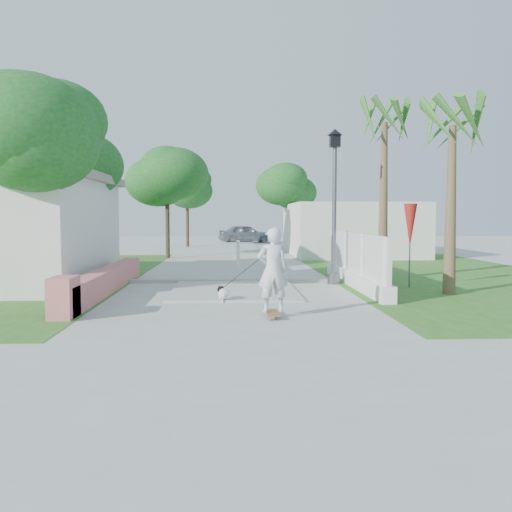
{
  "coord_description": "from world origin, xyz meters",
  "views": [
    {
      "loc": [
        -0.12,
        -10.79,
        1.96
      ],
      "look_at": [
        0.46,
        1.47,
        1.1
      ],
      "focal_mm": 40.0,
      "sensor_mm": 36.0,
      "label": 1
    }
  ],
  "objects": [
    {
      "name": "dog",
      "position": [
        -0.26,
        2.12,
        0.2
      ],
      "size": [
        0.37,
        0.52,
        0.38
      ],
      "rotation": [
        0.0,
        0.0,
        0.36
      ],
      "color": "silver",
      "rests_on": "ground"
    },
    {
      "name": "ground",
      "position": [
        0.0,
        0.0,
        0.0
      ],
      "size": [
        90.0,
        90.0,
        0.0
      ],
      "primitive_type": "plane",
      "color": "#B7B7B2",
      "rests_on": "ground"
    },
    {
      "name": "skateboarder",
      "position": [
        0.25,
        0.98,
        0.75
      ],
      "size": [
        1.29,
        2.6,
        1.74
      ],
      "rotation": [
        0.0,
        0.0,
        3.25
      ],
      "color": "olive",
      "rests_on": "ground"
    },
    {
      "name": "building_right",
      "position": [
        6.0,
        18.0,
        1.3
      ],
      "size": [
        6.0,
        8.0,
        2.6
      ],
      "primitive_type": "cube",
      "color": "silver",
      "rests_on": "ground"
    },
    {
      "name": "path_strip",
      "position": [
        0.0,
        20.0,
        0.03
      ],
      "size": [
        3.2,
        36.0,
        0.06
      ],
      "primitive_type": "cube",
      "color": "#B7B7B2",
      "rests_on": "ground"
    },
    {
      "name": "curb",
      "position": [
        0.0,
        6.0,
        0.05
      ],
      "size": [
        6.5,
        0.25,
        0.1
      ],
      "primitive_type": "cube",
      "color": "#999993",
      "rests_on": "ground"
    },
    {
      "name": "lattice_fence",
      "position": [
        3.4,
        5.0,
        0.54
      ],
      "size": [
        0.35,
        7.0,
        1.5
      ],
      "color": "white",
      "rests_on": "ground"
    },
    {
      "name": "bollard",
      "position": [
        0.2,
        10.0,
        0.58
      ],
      "size": [
        0.14,
        0.14,
        1.09
      ],
      "color": "white",
      "rests_on": "ground"
    },
    {
      "name": "parked_car",
      "position": [
        1.1,
        31.52,
        0.67
      ],
      "size": [
        4.17,
        2.31,
        1.34
      ],
      "primitive_type": "imported",
      "rotation": [
        0.0,
        0.0,
        1.76
      ],
      "color": "#9B9EA2",
      "rests_on": "ground"
    },
    {
      "name": "grass_left",
      "position": [
        -7.0,
        8.0,
        0.01
      ],
      "size": [
        8.0,
        20.0,
        0.01
      ],
      "primitive_type": "cube",
      "color": "#2C6820",
      "rests_on": "ground"
    },
    {
      "name": "tree_left_mid",
      "position": [
        -5.48,
        8.48,
        3.5
      ],
      "size": [
        3.2,
        3.2,
        4.85
      ],
      "color": "#4C3826",
      "rests_on": "ground"
    },
    {
      "name": "tree_path_right",
      "position": [
        3.22,
        19.98,
        3.49
      ],
      "size": [
        3.0,
        3.0,
        4.79
      ],
      "color": "#4C3826",
      "rests_on": "ground"
    },
    {
      "name": "street_lamp",
      "position": [
        2.9,
        5.5,
        2.43
      ],
      "size": [
        0.44,
        0.44,
        4.44
      ],
      "color": "#59595E",
      "rests_on": "ground"
    },
    {
      "name": "patio_umbrella",
      "position": [
        4.8,
        4.5,
        1.69
      ],
      "size": [
        0.36,
        0.36,
        2.3
      ],
      "color": "#59595E",
      "rests_on": "ground"
    },
    {
      "name": "palm_near",
      "position": [
        5.4,
        3.2,
        3.95
      ],
      "size": [
        1.8,
        1.8,
        4.7
      ],
      "color": "brown",
      "rests_on": "ground"
    },
    {
      "name": "palm_far",
      "position": [
        4.6,
        6.5,
        4.48
      ],
      "size": [
        1.8,
        1.8,
        5.3
      ],
      "color": "brown",
      "rests_on": "ground"
    },
    {
      "name": "tree_path_far",
      "position": [
        -2.78,
        25.98,
        3.82
      ],
      "size": [
        3.2,
        3.2,
        5.17
      ],
      "color": "#4C3826",
      "rests_on": "ground"
    },
    {
      "name": "grass_right",
      "position": [
        7.0,
        8.0,
        0.01
      ],
      "size": [
        8.0,
        20.0,
        0.01
      ],
      "primitive_type": "cube",
      "color": "#2C6820",
      "rests_on": "ground"
    },
    {
      "name": "tree_left_near",
      "position": [
        -4.48,
        2.98,
        3.82
      ],
      "size": [
        3.6,
        3.6,
        5.28
      ],
      "color": "#4C3826",
      "rests_on": "ground"
    },
    {
      "name": "tree_path_left",
      "position": [
        -2.98,
        15.98,
        3.82
      ],
      "size": [
        3.4,
        3.4,
        5.23
      ],
      "color": "#4C3826",
      "rests_on": "ground"
    },
    {
      "name": "pink_wall",
      "position": [
        -3.3,
        3.55,
        0.31
      ],
      "size": [
        0.45,
        8.2,
        0.8
      ],
      "color": "#C66D65",
      "rests_on": "ground"
    }
  ]
}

